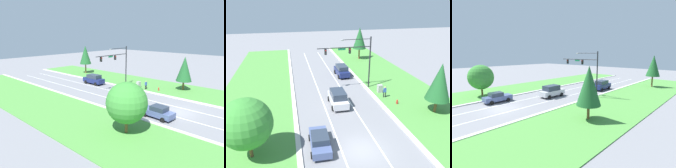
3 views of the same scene
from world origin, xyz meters
TOP-DOWN VIEW (x-y plane):
  - ground_plane at (0.00, 0.00)m, footprint 160.00×160.00m
  - curb_strip_right at (5.65, 0.00)m, footprint 0.50×90.00m
  - curb_strip_left at (-5.65, 0.00)m, footprint 0.50×90.00m
  - grass_verge_right at (10.90, 0.00)m, footprint 10.00×90.00m
  - grass_verge_left at (-10.90, 0.00)m, footprint 10.00×90.00m
  - lane_stripe_inner_left at (-1.80, 0.00)m, footprint 0.14×81.00m
  - lane_stripe_inner_right at (1.80, 0.00)m, footprint 0.14×81.00m
  - traffic_signal_mast at (3.84, 14.48)m, footprint 8.09×0.41m
  - slate_blue_sedan at (-3.68, 1.18)m, footprint 2.04×4.37m
  - navy_suv at (3.37, 20.87)m, footprint 2.12×4.82m
  - silver_suv at (0.01, 9.51)m, footprint 2.22×4.70m
  - utility_cabinet at (6.99, 11.99)m, footprint 0.70×0.60m
  - pedestrian at (6.97, 10.25)m, footprint 0.41×0.28m
  - fire_hydrant at (7.71, 7.91)m, footprint 0.34×0.20m
  - conifer_near_right_tree at (11.20, 4.84)m, footprint 2.83×2.83m
  - oak_near_left_tree at (-9.77, 1.31)m, footprint 4.43×4.43m
  - conifer_far_right_tree at (10.17, 31.45)m, footprint 2.96×2.96m

SIDE VIEW (x-z plane):
  - ground_plane at x=0.00m, z-range 0.00..0.00m
  - lane_stripe_inner_left at x=-1.80m, z-range 0.00..0.01m
  - lane_stripe_inner_right at x=1.80m, z-range 0.00..0.01m
  - grass_verge_right at x=10.90m, z-range 0.00..0.08m
  - grass_verge_left at x=-10.90m, z-range 0.00..0.08m
  - curb_strip_right at x=5.65m, z-range 0.00..0.15m
  - curb_strip_left at x=-5.65m, z-range 0.00..0.15m
  - fire_hydrant at x=7.71m, z-range -0.01..0.69m
  - utility_cabinet at x=6.99m, z-range 0.00..1.28m
  - slate_blue_sedan at x=-3.68m, z-range 0.00..1.59m
  - pedestrian at x=6.97m, z-range 0.09..1.78m
  - navy_suv at x=3.37m, z-range 0.03..2.03m
  - silver_suv at x=0.01m, z-range 0.02..2.05m
  - oak_near_left_tree at x=-9.77m, z-range 0.60..6.24m
  - conifer_near_right_tree at x=11.20m, z-range 0.87..7.18m
  - conifer_far_right_tree at x=10.17m, z-range 1.23..8.48m
  - traffic_signal_mast at x=3.84m, z-range 1.34..9.33m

